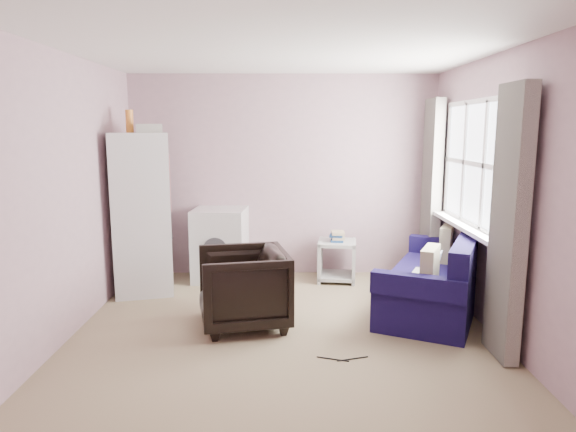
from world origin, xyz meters
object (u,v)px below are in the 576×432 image
(fridge, at_px, (142,213))
(side_table, at_px, (337,258))
(armchair, at_px, (243,284))
(sofa, at_px, (439,282))
(washing_machine, at_px, (220,243))

(fridge, bearing_deg, side_table, -4.01)
(armchair, distance_m, sofa, 2.01)
(armchair, relative_size, sofa, 0.41)
(side_table, xyz_separation_m, sofa, (0.94, -1.04, 0.01))
(sofa, bearing_deg, fridge, -166.21)
(washing_machine, bearing_deg, sofa, -21.05)
(fridge, bearing_deg, sofa, -25.59)
(side_table, bearing_deg, sofa, -47.93)
(fridge, relative_size, washing_machine, 2.32)
(washing_machine, distance_m, sofa, 2.61)
(armchair, relative_size, washing_machine, 0.92)
(armchair, height_order, sofa, sofa)
(fridge, xyz_separation_m, washing_machine, (0.81, 0.48, -0.45))
(armchair, bearing_deg, washing_machine, -176.68)
(side_table, bearing_deg, fridge, -169.63)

